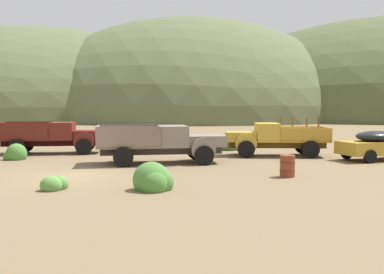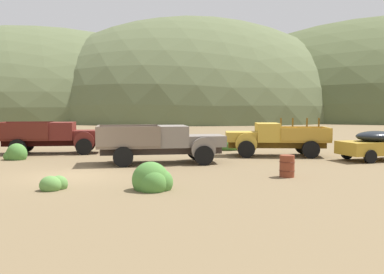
# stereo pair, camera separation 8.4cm
# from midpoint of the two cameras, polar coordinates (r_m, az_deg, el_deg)

# --- Properties ---
(ground_plane) EXTENTS (300.00, 300.00, 0.00)m
(ground_plane) POSITION_cam_midpoint_polar(r_m,az_deg,el_deg) (18.71, -15.75, -4.94)
(ground_plane) COLOR brown
(hill_far_left) EXTENTS (86.88, 68.89, 39.17)m
(hill_far_left) POSITION_cam_midpoint_polar(r_m,az_deg,el_deg) (103.39, -19.94, 2.33)
(hill_far_left) COLOR #56603D
(hill_far_left) RESTS_ON ground
(hill_distant) EXTENTS (72.39, 76.89, 43.14)m
(hill_distant) POSITION_cam_midpoint_polar(r_m,az_deg,el_deg) (98.70, -0.18, 2.50)
(hill_distant) COLOR #56603D
(hill_distant) RESTS_ON ground
(truck_oxblood) EXTENTS (6.34, 2.85, 1.91)m
(truck_oxblood) POSITION_cam_midpoint_polar(r_m,az_deg,el_deg) (27.50, -16.82, 0.04)
(truck_oxblood) COLOR black
(truck_oxblood) RESTS_ON ground
(truck_primer_gray) EXTENTS (6.59, 3.21, 1.91)m
(truck_primer_gray) POSITION_cam_midpoint_polar(r_m,az_deg,el_deg) (21.95, -2.88, -0.77)
(truck_primer_gray) COLOR #3D322D
(truck_primer_gray) RESTS_ON ground
(truck_faded_yellow) EXTENTS (5.92, 2.62, 2.16)m
(truck_faded_yellow) POSITION_cam_midpoint_polar(r_m,az_deg,el_deg) (25.42, 10.18, -0.21)
(truck_faded_yellow) COLOR brown
(truck_faded_yellow) RESTS_ON ground
(car_mustard) EXTENTS (4.94, 3.00, 1.57)m
(car_mustard) POSITION_cam_midpoint_polar(r_m,az_deg,el_deg) (25.22, 23.77, -0.95)
(car_mustard) COLOR #B28928
(car_mustard) RESTS_ON ground
(oil_drum_foreground) EXTENTS (0.64, 0.64, 0.89)m
(oil_drum_foreground) POSITION_cam_midpoint_polar(r_m,az_deg,el_deg) (18.14, 12.49, -3.74)
(oil_drum_foreground) COLOR brown
(oil_drum_foreground) RESTS_ON ground
(bush_front_left) EXTENTS (0.89, 0.92, 0.64)m
(bush_front_left) POSITION_cam_midpoint_polar(r_m,az_deg,el_deg) (15.85, -17.54, -5.99)
(bush_front_left) COLOR #5B8E42
(bush_front_left) RESTS_ON ground
(bush_between_trucks) EXTENTS (1.27, 1.00, 0.88)m
(bush_between_trucks) POSITION_cam_midpoint_polar(r_m,az_deg,el_deg) (28.68, -3.30, -1.21)
(bush_between_trucks) COLOR olive
(bush_between_trucks) RESTS_ON ground
(bush_back_edge) EXTENTS (1.42, 1.28, 1.26)m
(bush_back_edge) POSITION_cam_midpoint_polar(r_m,az_deg,el_deg) (15.07, -4.98, -5.80)
(bush_back_edge) COLOR #4C8438
(bush_back_edge) RESTS_ON ground
(bush_front_right) EXTENTS (1.39, 1.17, 1.12)m
(bush_front_right) POSITION_cam_midpoint_polar(r_m,az_deg,el_deg) (28.43, 5.06, -1.18)
(bush_front_right) COLOR #3D702D
(bush_front_right) RESTS_ON ground
(bush_near_barrel) EXTENTS (1.26, 1.12, 1.13)m
(bush_near_barrel) POSITION_cam_midpoint_polar(r_m,az_deg,el_deg) (25.22, -22.06, -2.17)
(bush_near_barrel) COLOR #4C8438
(bush_near_barrel) RESTS_ON ground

